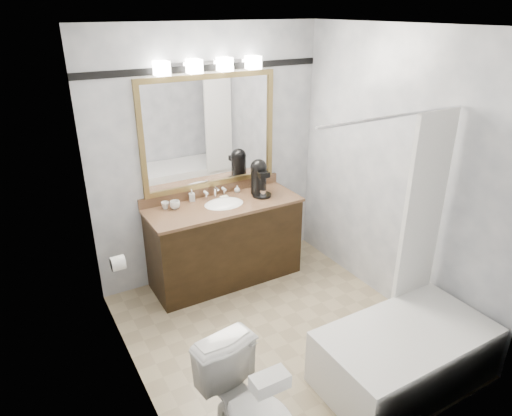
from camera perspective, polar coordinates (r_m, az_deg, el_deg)
name	(u,v)px	position (r m, az deg, el deg)	size (l,w,h in m)	color
room	(281,201)	(3.49, 3.17, 0.83)	(2.42, 2.62, 2.52)	tan
vanity	(225,241)	(4.64, -3.90, -4.08)	(1.53, 0.58, 0.97)	black
mirror	(210,132)	(4.48, -5.81, 9.38)	(1.40, 0.04, 1.10)	olive
vanity_light_bar	(209,65)	(4.32, -5.85, 17.38)	(1.02, 0.14, 0.12)	silver
accent_stripe	(207,68)	(4.38, -6.21, 17.02)	(2.40, 0.01, 0.06)	black
bathtub	(405,347)	(3.74, 18.16, -16.13)	(1.30, 0.75, 1.96)	white
tp_roll	(118,263)	(3.91, -16.88, -6.60)	(0.12, 0.12, 0.11)	white
toilet	(252,412)	(3.02, -0.53, -24.14)	(0.41, 0.73, 0.74)	white
tissue_box	(270,382)	(2.60, 1.75, -20.89)	(0.21, 0.11, 0.08)	white
coffee_maker	(259,177)	(4.61, 0.39, 3.94)	(0.19, 0.24, 0.37)	black
cup_left	(175,205)	(4.40, -10.10, 0.40)	(0.10, 0.10, 0.08)	white
cup_right	(165,205)	(4.41, -11.29, 0.33)	(0.07, 0.07, 0.07)	white
soap_bottle_a	(192,195)	(4.54, -8.02, 1.58)	(0.05, 0.06, 0.12)	white
soap_bottle_b	(237,189)	(4.71, -2.37, 2.39)	(0.06, 0.06, 0.08)	white
soap_bar	(224,197)	(4.58, -4.01, 1.34)	(0.08, 0.05, 0.02)	#EAE7C0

